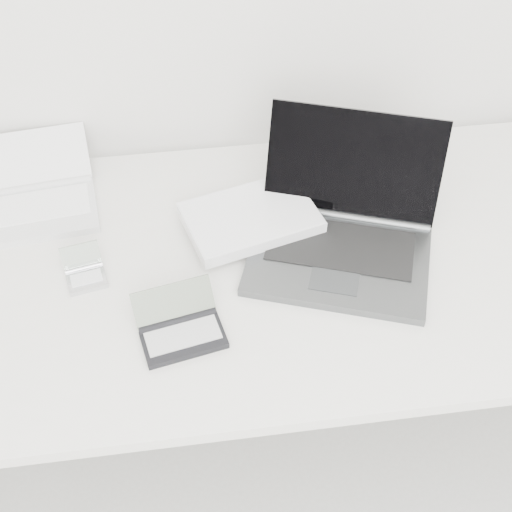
{
  "coord_description": "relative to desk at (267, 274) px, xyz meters",
  "views": [
    {
      "loc": [
        -0.16,
        0.52,
        1.87
      ],
      "look_at": [
        -0.03,
        1.51,
        0.79
      ],
      "focal_mm": 50.0,
      "sensor_mm": 36.0,
      "label": 1
    }
  ],
  "objects": [
    {
      "name": "palmtop_charcoal",
      "position": [
        -0.2,
        -0.18,
        0.06
      ],
      "size": [
        0.18,
        0.17,
        0.08
      ],
      "rotation": [
        0.0,
        0.0,
        0.2
      ],
      "color": "black",
      "rests_on": "desk"
    },
    {
      "name": "pda_silver",
      "position": [
        -0.39,
        0.0,
        0.06
      ],
      "size": [
        0.1,
        0.1,
        0.07
      ],
      "rotation": [
        0.0,
        0.0,
        0.2
      ],
      "color": "silver",
      "rests_on": "desk"
    },
    {
      "name": "laptop_large",
      "position": [
        0.1,
        0.05,
        0.09
      ],
      "size": [
        0.59,
        0.47,
        0.24
      ],
      "rotation": [
        0.0,
        0.0,
        -0.35
      ],
      "color": "#4F5254",
      "rests_on": "desk"
    },
    {
      "name": "netbook_open_white",
      "position": [
        -0.5,
        0.25,
        0.07
      ],
      "size": [
        0.28,
        0.34,
        0.08
      ],
      "rotation": [
        0.0,
        0.0,
        0.11
      ],
      "color": "silver",
      "rests_on": "desk"
    },
    {
      "name": "desk",
      "position": [
        0.0,
        0.0,
        0.0
      ],
      "size": [
        1.6,
        0.8,
        0.73
      ],
      "color": "white",
      "rests_on": "ground"
    }
  ]
}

